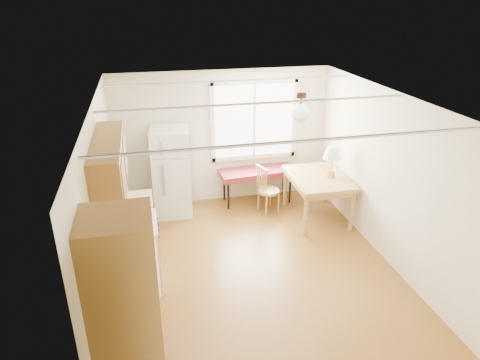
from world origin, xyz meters
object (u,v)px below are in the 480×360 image
object	(u,v)px
bench	(257,173)
dining_table	(318,182)
refrigerator	(172,172)
chair	(265,187)

from	to	relation	value
bench	dining_table	bearing A→B (deg)	-49.39
refrigerator	dining_table	size ratio (longest dim) A/B	1.24
chair	bench	bearing A→B (deg)	75.75
bench	dining_table	distance (m)	1.23
refrigerator	dining_table	distance (m)	2.59
dining_table	chair	distance (m)	0.95
bench	chair	bearing A→B (deg)	-91.09
bench	refrigerator	bearing A→B (deg)	178.93
refrigerator	bench	world-z (taller)	refrigerator
refrigerator	bench	xyz separation A→B (m)	(1.60, 0.10, -0.21)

